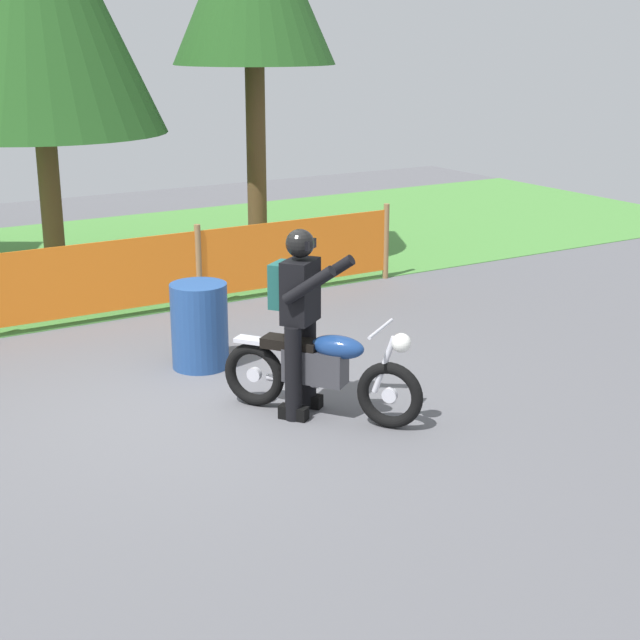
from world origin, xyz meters
name	(u,v)px	position (x,y,z in m)	size (l,w,h in m)	color
ground	(195,408)	(0.00, 0.00, -0.01)	(24.00, 24.00, 0.02)	#5B5B60
grass_verge	(20,268)	(0.00, 6.22, 0.01)	(24.00, 6.40, 0.01)	#4C8C3D
barrier_fence	(87,280)	(0.00, 3.02, 0.54)	(8.57, 0.08, 1.05)	olive
motorcycle_lead	(321,370)	(0.89, -0.79, 0.44)	(1.19, 1.62, 0.91)	black
rider_lead	(300,312)	(0.76, -0.62, 0.95)	(0.72, 0.78, 1.69)	black
oil_drum	(200,326)	(0.51, 0.98, 0.44)	(0.58, 0.58, 0.88)	navy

